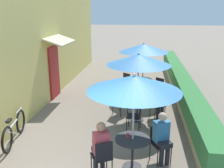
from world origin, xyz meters
name	(u,v)px	position (x,y,z in m)	size (l,w,h in m)	color
cafe_facade_wall	(54,45)	(-2.54, 6.62, 2.09)	(0.98, 13.51, 4.20)	#E0CC6B
planter_hedge	(181,85)	(2.75, 6.65, 0.54)	(0.60, 12.51, 1.01)	tan
patio_table_near	(133,147)	(1.05, 1.56, 0.54)	(0.79, 0.79, 0.73)	#28282D
patio_umbrella_near	(134,83)	(1.05, 1.56, 2.02)	(1.99, 1.99, 2.23)	#B7B7BC
cafe_chair_near_left	(159,140)	(1.66, 1.97, 0.52)	(0.54, 0.54, 0.87)	black
seated_patron_near_left	(162,136)	(1.72, 1.88, 0.69)	(0.47, 0.50, 1.25)	#23232D
cafe_chair_near_right	(102,155)	(0.43, 1.15, 0.52)	(0.54, 0.54, 0.87)	black
seated_patron_near_right	(101,146)	(0.38, 1.25, 0.69)	(0.47, 0.50, 1.25)	#23232D
coffee_cup_near	(128,136)	(0.94, 1.61, 0.78)	(0.07, 0.07, 0.09)	#B73D3D
patio_table_mid	(137,105)	(1.07, 4.17, 0.54)	(0.79, 0.79, 0.73)	#28282D
patio_umbrella_mid	(139,60)	(1.07, 4.17, 2.02)	(1.99, 1.99, 2.23)	#B7B7BC
cafe_chair_mid_left	(119,101)	(0.42, 4.53, 0.52)	(0.56, 0.56, 0.87)	black
cafe_chair_mid_right	(136,114)	(1.07, 3.43, 0.52)	(0.44, 0.44, 0.87)	black
cafe_chair_mid_back	(157,102)	(1.70, 4.54, 0.52)	(0.53, 0.53, 0.87)	black
seated_patron_mid_back	(159,99)	(1.75, 4.44, 0.69)	(0.46, 0.50, 1.25)	#23232D
patio_table_far	(142,83)	(1.20, 6.67, 0.54)	(0.79, 0.79, 0.73)	#28282D
patio_umbrella_far	(144,48)	(1.20, 6.67, 2.02)	(1.99, 1.99, 2.23)	#B7B7BC
cafe_chair_far_left	(128,81)	(0.57, 7.07, 0.52)	(0.56, 0.56, 0.87)	black
cafe_chair_far_right	(158,87)	(1.82, 6.28, 0.52)	(0.56, 0.56, 0.87)	black
coffee_cup_far	(144,79)	(1.27, 6.53, 0.78)	(0.07, 0.07, 0.09)	#232328
bicycle_leaning	(14,129)	(-2.20, 2.33, 0.36)	(0.37, 1.77, 0.78)	black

